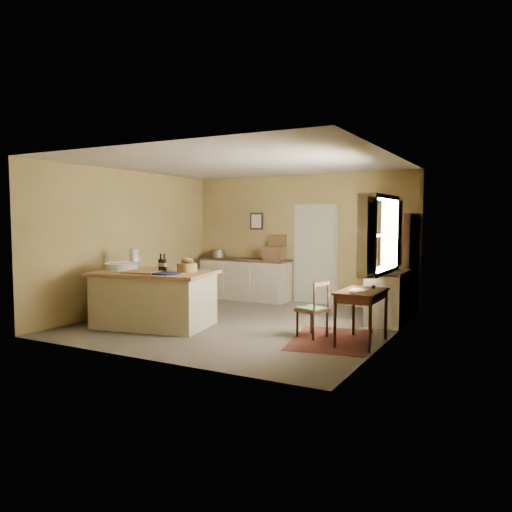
{
  "coord_description": "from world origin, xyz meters",
  "views": [
    {
      "loc": [
        4.2,
        -7.28,
        1.77
      ],
      "look_at": [
        0.24,
        0.06,
        1.15
      ],
      "focal_mm": 35.0,
      "sensor_mm": 36.0,
      "label": 1
    }
  ],
  "objects_px": {
    "work_island": "(154,297)",
    "sideboard": "(245,278)",
    "desk_chair": "(312,310)",
    "shelving_unit": "(408,265)",
    "right_cabinet": "(389,296)",
    "writing_desk": "(362,297)"
  },
  "relations": [
    {
      "from": "work_island",
      "to": "sideboard",
      "type": "bearing_deg",
      "value": 79.58
    },
    {
      "from": "work_island",
      "to": "desk_chair",
      "type": "relative_size",
      "value": 2.55
    },
    {
      "from": "desk_chair",
      "to": "shelving_unit",
      "type": "height_order",
      "value": "shelving_unit"
    },
    {
      "from": "shelving_unit",
      "to": "desk_chair",
      "type": "bearing_deg",
      "value": -110.82
    },
    {
      "from": "work_island",
      "to": "shelving_unit",
      "type": "relative_size",
      "value": 1.13
    },
    {
      "from": "right_cabinet",
      "to": "writing_desk",
      "type": "bearing_deg",
      "value": -89.99
    },
    {
      "from": "writing_desk",
      "to": "right_cabinet",
      "type": "bearing_deg",
      "value": 90.01
    },
    {
      "from": "writing_desk",
      "to": "shelving_unit",
      "type": "xyz_separation_m",
      "value": [
        0.15,
        2.41,
        0.26
      ]
    },
    {
      "from": "shelving_unit",
      "to": "sideboard",
      "type": "bearing_deg",
      "value": 176.46
    },
    {
      "from": "work_island",
      "to": "writing_desk",
      "type": "height_order",
      "value": "work_island"
    },
    {
      "from": "shelving_unit",
      "to": "writing_desk",
      "type": "bearing_deg",
      "value": -93.55
    },
    {
      "from": "sideboard",
      "to": "desk_chair",
      "type": "bearing_deg",
      "value": -44.75
    },
    {
      "from": "writing_desk",
      "to": "shelving_unit",
      "type": "height_order",
      "value": "shelving_unit"
    },
    {
      "from": "sideboard",
      "to": "right_cabinet",
      "type": "bearing_deg",
      "value": -16.66
    },
    {
      "from": "work_island",
      "to": "shelving_unit",
      "type": "distance_m",
      "value": 4.57
    },
    {
      "from": "writing_desk",
      "to": "right_cabinet",
      "type": "xyz_separation_m",
      "value": [
        -0.0,
        1.62,
        -0.21
      ]
    },
    {
      "from": "desk_chair",
      "to": "shelving_unit",
      "type": "relative_size",
      "value": 0.44
    },
    {
      "from": "work_island",
      "to": "writing_desk",
      "type": "xyz_separation_m",
      "value": [
        3.36,
        0.47,
        0.19
      ]
    },
    {
      "from": "sideboard",
      "to": "desk_chair",
      "type": "xyz_separation_m",
      "value": [
        2.62,
        -2.6,
        -0.07
      ]
    },
    {
      "from": "right_cabinet",
      "to": "shelving_unit",
      "type": "height_order",
      "value": "shelving_unit"
    },
    {
      "from": "desk_chair",
      "to": "writing_desk",
      "type": "bearing_deg",
      "value": 17.19
    },
    {
      "from": "writing_desk",
      "to": "shelving_unit",
      "type": "relative_size",
      "value": 0.5
    }
  ]
}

